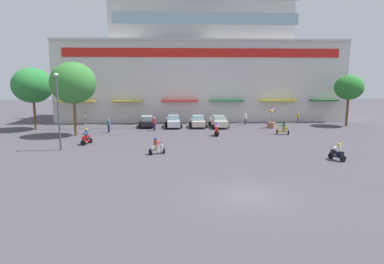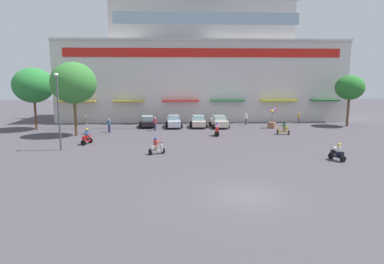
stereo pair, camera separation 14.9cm
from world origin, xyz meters
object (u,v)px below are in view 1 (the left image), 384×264
(parked_car_2, at_px, (198,121))
(scooter_rider_1, at_px, (157,147))
(scooter_rider_2, at_px, (217,130))
(pedestrian_1, at_px, (245,118))
(balloon_vendor_cart, at_px, (272,119))
(scooter_rider_0, at_px, (87,138))
(pedestrian_3, at_px, (109,125))
(parked_car_0, at_px, (147,121))
(scooter_rider_3, at_px, (283,129))
(parked_car_1, at_px, (173,121))
(plaza_tree_2, at_px, (33,85))
(pedestrian_0, at_px, (85,117))
(plaza_tree_1, at_px, (349,88))
(plaza_tree_0, at_px, (73,83))
(streetlamp_near, at_px, (58,106))
(parked_car_3, at_px, (219,121))
(pedestrian_4, at_px, (298,117))
(scooter_rider_4, at_px, (337,153))
(pedestrian_2, at_px, (154,123))

(parked_car_2, distance_m, scooter_rider_1, 15.83)
(scooter_rider_2, bearing_deg, pedestrian_1, 58.71)
(scooter_rider_1, relative_size, balloon_vendor_cart, 0.59)
(scooter_rider_0, relative_size, pedestrian_3, 0.98)
(parked_car_0, bearing_deg, scooter_rider_3, -22.65)
(parked_car_1, distance_m, pedestrian_3, 8.46)
(plaza_tree_2, bearing_deg, parked_car_2, 2.72)
(pedestrian_0, bearing_deg, plaza_tree_1, -5.40)
(plaza_tree_2, relative_size, balloon_vendor_cart, 2.97)
(scooter_rider_2, height_order, pedestrian_1, pedestrian_1)
(pedestrian_0, distance_m, pedestrian_1, 22.08)
(scooter_rider_1, bearing_deg, plaza_tree_0, 134.76)
(scooter_rider_1, bearing_deg, scooter_rider_0, 146.79)
(plaza_tree_0, height_order, plaza_tree_2, plaza_tree_0)
(scooter_rider_3, distance_m, streetlamp_near, 24.16)
(plaza_tree_0, distance_m, plaza_tree_2, 7.68)
(scooter_rider_3, xyz_separation_m, balloon_vendor_cart, (0.03, 4.79, 0.49))
(parked_car_3, height_order, pedestrian_4, pedestrian_4)
(plaza_tree_0, height_order, parked_car_0, plaza_tree_0)
(plaza_tree_0, xyz_separation_m, parked_car_0, (7.54, 6.18, -5.16))
(scooter_rider_0, relative_size, streetlamp_near, 0.23)
(pedestrian_3, xyz_separation_m, pedestrian_4, (25.31, 6.42, -0.01))
(plaza_tree_1, distance_m, scooter_rider_4, 21.20)
(pedestrian_0, bearing_deg, parked_car_2, -12.26)
(pedestrian_3, distance_m, pedestrian_4, 26.12)
(pedestrian_1, bearing_deg, pedestrian_4, 8.48)
(plaza_tree_0, height_order, parked_car_1, plaza_tree_0)
(pedestrian_4, bearing_deg, pedestrian_0, 179.25)
(pedestrian_1, bearing_deg, parked_car_1, -170.15)
(plaza_tree_2, bearing_deg, scooter_rider_0, -47.83)
(parked_car_3, relative_size, balloon_vendor_cart, 1.63)
(scooter_rider_0, relative_size, scooter_rider_2, 1.03)
(pedestrian_4, bearing_deg, parked_car_2, -168.45)
(pedestrian_3, xyz_separation_m, balloon_vendor_cart, (20.30, 2.24, 0.21))
(parked_car_3, bearing_deg, pedestrian_2, -165.44)
(plaza_tree_2, xyz_separation_m, scooter_rider_4, (30.31, -17.15, -4.91))
(pedestrian_2, bearing_deg, parked_car_2, 23.60)
(plaza_tree_1, height_order, scooter_rider_1, plaza_tree_1)
(scooter_rider_3, relative_size, streetlamp_near, 0.22)
(parked_car_2, height_order, scooter_rider_0, scooter_rider_0)
(plaza_tree_1, xyz_separation_m, scooter_rider_4, (-10.04, -18.12, -4.52))
(parked_car_0, height_order, parked_car_1, parked_car_1)
(scooter_rider_1, bearing_deg, pedestrian_1, 56.18)
(scooter_rider_4, bearing_deg, pedestrian_4, 77.94)
(parked_car_3, bearing_deg, scooter_rider_2, -99.59)
(pedestrian_0, bearing_deg, pedestrian_3, -56.74)
(parked_car_2, bearing_deg, plaza_tree_2, -177.28)
(parked_car_3, height_order, scooter_rider_0, scooter_rider_0)
(pedestrian_1, bearing_deg, pedestrian_3, -163.31)
(plaza_tree_2, xyz_separation_m, parked_car_1, (17.18, 1.05, -4.72))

